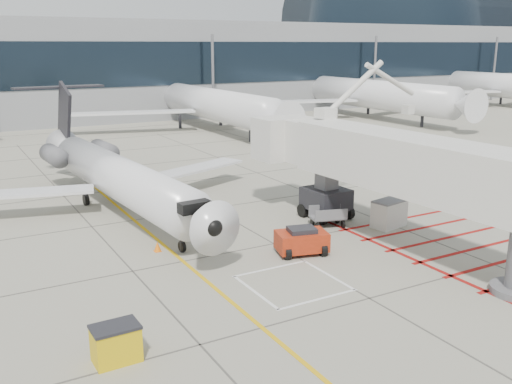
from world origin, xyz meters
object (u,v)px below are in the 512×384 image
regional_jet (130,160)px  pushback_tug (302,240)px  spill_bin (116,343)px  jet_bridge (405,174)px

regional_jet → pushback_tug: size_ratio=11.21×
regional_jet → spill_bin: 16.93m
jet_bridge → spill_bin: (-16.63, -3.70, -3.38)m
regional_jet → jet_bridge: size_ratio=1.43×
spill_bin → regional_jet: bearing=69.3°
regional_jet → pushback_tug: 12.06m
pushback_tug → spill_bin: pushback_tug is taller
pushback_tug → spill_bin: (-11.44, -5.58, -0.08)m
pushback_tug → jet_bridge: bearing=-5.1°
regional_jet → pushback_tug: (5.86, -10.10, -3.05)m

